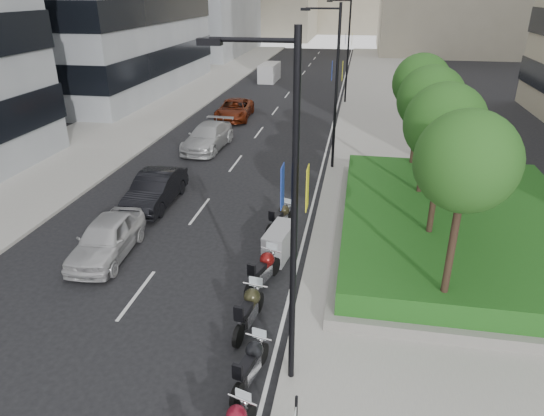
% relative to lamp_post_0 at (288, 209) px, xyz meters
% --- Properties ---
extents(ground, '(160.00, 160.00, 0.00)m').
position_rel_lamp_post_0_xyz_m(ground, '(-4.14, -1.00, -5.07)').
color(ground, black).
rests_on(ground, ground).
extents(sidewalk_right, '(10.00, 100.00, 0.15)m').
position_rel_lamp_post_0_xyz_m(sidewalk_right, '(4.86, 29.00, -4.99)').
color(sidewalk_right, '#9E9B93').
rests_on(sidewalk_right, ground).
extents(sidewalk_left, '(8.00, 100.00, 0.15)m').
position_rel_lamp_post_0_xyz_m(sidewalk_left, '(-16.14, 29.00, -4.99)').
color(sidewalk_left, '#9E9B93').
rests_on(sidewalk_left, ground).
extents(lane_edge, '(0.12, 100.00, 0.01)m').
position_rel_lamp_post_0_xyz_m(lane_edge, '(-0.44, 29.00, -5.06)').
color(lane_edge, silver).
rests_on(lane_edge, ground).
extents(lane_centre, '(0.12, 100.00, 0.01)m').
position_rel_lamp_post_0_xyz_m(lane_centre, '(-5.64, 29.00, -5.06)').
color(lane_centre, silver).
rests_on(lane_centre, ground).
extents(planter, '(10.00, 14.00, 0.40)m').
position_rel_lamp_post_0_xyz_m(planter, '(5.86, 9.00, -4.72)').
color(planter, gray).
rests_on(planter, sidewalk_right).
extents(hedge, '(9.40, 13.40, 0.80)m').
position_rel_lamp_post_0_xyz_m(hedge, '(5.86, 9.00, -4.12)').
color(hedge, '#1F5117').
rests_on(hedge, planter).
extents(tree_0, '(2.80, 2.80, 6.30)m').
position_rel_lamp_post_0_xyz_m(tree_0, '(4.36, 3.00, 0.36)').
color(tree_0, '#332319').
rests_on(tree_0, planter).
extents(tree_1, '(2.80, 2.80, 6.30)m').
position_rel_lamp_post_0_xyz_m(tree_1, '(4.36, 7.00, 0.36)').
color(tree_1, '#332319').
rests_on(tree_1, planter).
extents(tree_2, '(2.80, 2.80, 6.30)m').
position_rel_lamp_post_0_xyz_m(tree_2, '(4.36, 11.00, 0.36)').
color(tree_2, '#332319').
rests_on(tree_2, planter).
extents(tree_3, '(2.80, 2.80, 6.30)m').
position_rel_lamp_post_0_xyz_m(tree_3, '(4.36, 15.00, 0.36)').
color(tree_3, '#332319').
rests_on(tree_3, planter).
extents(lamp_post_0, '(2.34, 0.45, 9.00)m').
position_rel_lamp_post_0_xyz_m(lamp_post_0, '(0.00, 0.00, 0.00)').
color(lamp_post_0, black).
rests_on(lamp_post_0, ground).
extents(lamp_post_1, '(2.34, 0.45, 9.00)m').
position_rel_lamp_post_0_xyz_m(lamp_post_1, '(0.00, 17.00, 0.00)').
color(lamp_post_1, black).
rests_on(lamp_post_1, ground).
extents(lamp_post_2, '(2.34, 0.45, 9.00)m').
position_rel_lamp_post_0_xyz_m(lamp_post_2, '(0.00, 35.00, 0.00)').
color(lamp_post_2, black).
rests_on(lamp_post_2, ground).
extents(motorcycle_2, '(0.79, 2.24, 1.13)m').
position_rel_lamp_post_0_xyz_m(motorcycle_2, '(-0.88, -0.26, -4.46)').
color(motorcycle_2, black).
rests_on(motorcycle_2, ground).
extents(motorcycle_3, '(0.81, 2.44, 1.22)m').
position_rel_lamp_post_0_xyz_m(motorcycle_3, '(-1.43, 2.00, -4.42)').
color(motorcycle_3, black).
rests_on(motorcycle_3, ground).
extents(motorcycle_4, '(1.01, 2.35, 1.21)m').
position_rel_lamp_post_0_xyz_m(motorcycle_4, '(-1.43, 4.32, -4.42)').
color(motorcycle_4, black).
rests_on(motorcycle_4, ground).
extents(motorcycle_5, '(1.10, 2.12, 1.22)m').
position_rel_lamp_post_0_xyz_m(motorcycle_5, '(-1.23, 6.47, -4.46)').
color(motorcycle_5, black).
rests_on(motorcycle_5, ground).
extents(motorcycle_6, '(1.04, 2.03, 1.08)m').
position_rel_lamp_post_0_xyz_m(motorcycle_6, '(-1.54, 8.77, -4.49)').
color(motorcycle_6, black).
rests_on(motorcycle_6, ground).
extents(car_a, '(2.15, 4.68, 1.56)m').
position_rel_lamp_post_0_xyz_m(car_a, '(-7.86, 5.34, -4.29)').
color(car_a, '#BDBCBE').
rests_on(car_a, ground).
extents(car_b, '(1.72, 4.83, 1.59)m').
position_rel_lamp_post_0_xyz_m(car_b, '(-7.95, 10.38, -4.27)').
color(car_b, black).
rests_on(car_b, ground).
extents(car_c, '(2.54, 5.61, 1.59)m').
position_rel_lamp_post_0_xyz_m(car_c, '(-8.14, 19.58, -4.27)').
color(car_c, '#ADADAF').
rests_on(car_c, ground).
extents(car_d, '(2.85, 5.62, 1.52)m').
position_rel_lamp_post_0_xyz_m(car_d, '(-8.40, 27.66, -4.30)').
color(car_d, '#621E0B').
rests_on(car_d, ground).
extents(delivery_van, '(1.87, 4.64, 1.93)m').
position_rel_lamp_post_0_xyz_m(delivery_van, '(-8.81, 45.23, -4.17)').
color(delivery_van, silver).
rests_on(delivery_van, ground).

